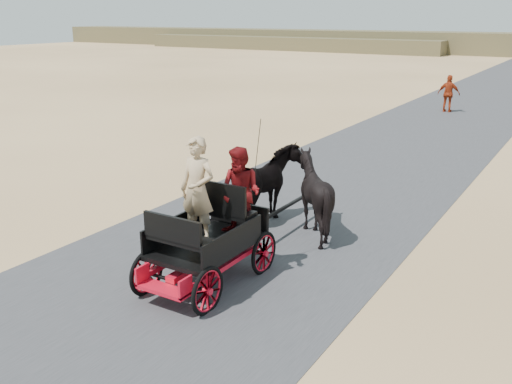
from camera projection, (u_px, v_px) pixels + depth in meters
The scene contains 9 objects.
ground at pixel (207, 267), 10.45m from camera, with size 140.00×140.00×0.00m, color tan.
road at pixel (207, 266), 10.45m from camera, with size 6.00×140.00×0.01m, color #38383A.
ridge_near at pixel (285, 43), 72.36m from camera, with size 40.00×4.00×1.60m, color brown.
carriage at pixel (207, 263), 9.76m from camera, with size 1.30×2.40×0.72m, color black, non-canonical shape.
horse_left at pixel (268, 187), 12.33m from camera, with size 0.91×2.01×1.70m, color black.
horse_right at pixel (314, 195), 11.79m from camera, with size 1.37×1.54×1.70m, color black.
driver_man at pixel (198, 190), 9.53m from camera, with size 0.66×0.43×1.80m, color tan.
passenger_woman at pixel (241, 192), 9.76m from camera, with size 0.77×0.60×1.58m, color #660C0F.
pedestrian at pixel (449, 94), 26.58m from camera, with size 1.01×0.42×1.73m, color #992D11.
Camera 1 is at (5.74, -7.70, 4.44)m, focal length 40.00 mm.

